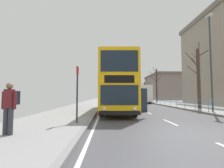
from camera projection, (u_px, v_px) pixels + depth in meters
ground at (177, 133)px, 6.25m from camera, size 15.80×140.00×0.20m
double_decker_bus_main at (117, 86)px, 14.58m from camera, size 3.16×10.52×4.32m
background_bus_far_lane at (140, 94)px, 32.31m from camera, size 2.80×9.79×3.18m
pedestrian_railing_far_kerb at (165, 100)px, 22.64m from camera, size 0.05×31.70×0.95m
pedestrian_companion at (10, 104)px, 5.56m from camera, size 0.55×0.57×1.73m
bus_stop_sign_near at (77, 88)px, 8.00m from camera, size 0.08×0.44×2.72m
street_lamp_far_side at (211, 55)px, 13.84m from camera, size 0.28×0.60×8.15m
bare_tree_far_00 at (145, 90)px, 43.59m from camera, size 2.54×2.12×5.73m
bare_tree_far_01 at (156, 84)px, 32.17m from camera, size 2.62×3.04×7.05m
bare_tree_far_02 at (198, 76)px, 16.87m from camera, size 2.34×1.59×7.14m
background_building_01 at (164, 87)px, 54.35m from camera, size 9.14×16.22×8.14m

